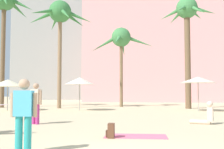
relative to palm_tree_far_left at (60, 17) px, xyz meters
name	(u,v)px	position (x,y,z in m)	size (l,w,h in m)	color
hotel_pink	(168,52)	(10.18, 16.44, -0.68)	(21.77, 9.39, 13.20)	pink
hotel_tower_gray	(68,24)	(-5.69, 24.07, 5.54)	(16.24, 8.57, 25.63)	gray
palm_tree_far_left	(60,17)	(0.00, 0.00, 0.00)	(5.18, 4.46, 8.63)	#896B4C
palm_tree_center	(187,19)	(10.09, 0.55, -0.27)	(4.37, 3.93, 8.73)	brown
palm_tree_right	(121,41)	(4.75, 2.46, -1.56)	(5.43, 5.36, 6.89)	brown
palm_tree_far_right	(4,6)	(-4.99, 0.50, 1.19)	(5.18, 4.69, 10.05)	brown
cafe_umbrella_0	(80,81)	(2.15, -2.35, -5.21)	(2.15, 2.15, 2.32)	gray
cafe_umbrella_1	(198,80)	(10.23, -2.37, -5.17)	(2.37, 2.37, 2.32)	gray
cafe_umbrella_3	(8,83)	(-2.78, -2.99, -5.37)	(2.46, 2.46, 2.16)	gray
beach_towel	(136,136)	(6.20, -12.98, -7.27)	(1.85, 0.88, 0.01)	#EF6684
backpack	(111,131)	(5.49, -13.31, -7.08)	(0.24, 0.30, 0.42)	brown
person_mid_right	(24,112)	(3.78, -15.47, -6.39)	(0.60, 0.25, 1.63)	teal
person_far_right	(206,116)	(9.06, -9.56, -6.95)	(0.99, 0.66, 0.95)	beige
person_near_left	(36,102)	(2.06, -10.30, -6.36)	(0.60, 0.35, 1.69)	#B7337F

